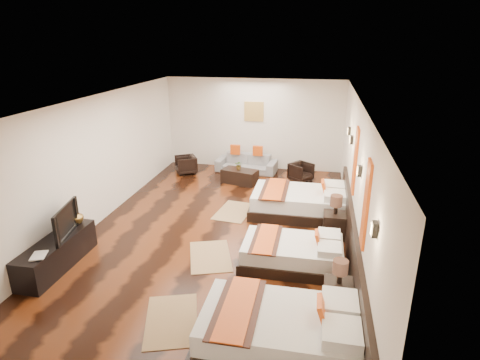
% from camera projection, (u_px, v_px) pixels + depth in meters
% --- Properties ---
extents(floor, '(5.50, 9.50, 0.01)m').
position_uv_depth(floor, '(217.00, 234.00, 8.56)').
color(floor, black).
rests_on(floor, ground).
extents(ceiling, '(5.50, 9.50, 0.01)m').
position_uv_depth(ceiling, '(214.00, 102.00, 7.62)').
color(ceiling, white).
rests_on(ceiling, floor).
extents(back_wall, '(5.50, 0.01, 2.80)m').
position_uv_depth(back_wall, '(254.00, 124.00, 12.47)').
color(back_wall, silver).
rests_on(back_wall, floor).
extents(left_wall, '(0.01, 9.50, 2.80)m').
position_uv_depth(left_wall, '(91.00, 164.00, 8.59)').
color(left_wall, silver).
rests_on(left_wall, floor).
extents(right_wall, '(0.01, 9.50, 2.80)m').
position_uv_depth(right_wall, '(356.00, 181.00, 7.58)').
color(right_wall, silver).
rests_on(right_wall, floor).
extents(headboard_panel, '(0.08, 6.60, 0.90)m').
position_uv_depth(headboard_panel, '(352.00, 245.00, 7.17)').
color(headboard_panel, black).
rests_on(headboard_panel, floor).
extents(bed_near, '(2.20, 1.38, 0.84)m').
position_uv_depth(bed_near, '(282.00, 331.00, 5.31)').
color(bed_near, black).
rests_on(bed_near, floor).
extents(bed_mid, '(1.87, 1.17, 0.71)m').
position_uv_depth(bed_mid, '(294.00, 253.00, 7.32)').
color(bed_mid, black).
rests_on(bed_mid, floor).
extents(bed_far, '(2.28, 1.43, 0.87)m').
position_uv_depth(bed_far, '(301.00, 202.00, 9.42)').
color(bed_far, black).
rests_on(bed_far, floor).
extents(nightstand_a, '(0.43, 0.43, 0.86)m').
position_uv_depth(nightstand_a, '(338.00, 293.00, 6.08)').
color(nightstand_a, black).
rests_on(nightstand_a, floor).
extents(nightstand_b, '(0.47, 0.47, 0.92)m').
position_uv_depth(nightstand_b, '(335.00, 222.00, 8.34)').
color(nightstand_b, black).
rests_on(nightstand_b, floor).
extents(jute_mat_near, '(1.09, 1.37, 0.01)m').
position_uv_depth(jute_mat_near, '(172.00, 320.00, 5.94)').
color(jute_mat_near, '#96744C').
rests_on(jute_mat_near, floor).
extents(jute_mat_mid, '(1.10, 1.38, 0.01)m').
position_uv_depth(jute_mat_mid, '(210.00, 256.00, 7.66)').
color(jute_mat_mid, '#96744C').
rests_on(jute_mat_mid, floor).
extents(jute_mat_far, '(0.90, 1.29, 0.01)m').
position_uv_depth(jute_mat_far, '(234.00, 211.00, 9.64)').
color(jute_mat_far, '#96744C').
rests_on(jute_mat_far, floor).
extents(tv_console, '(0.50, 1.80, 0.55)m').
position_uv_depth(tv_console, '(57.00, 253.00, 7.24)').
color(tv_console, black).
rests_on(tv_console, floor).
extents(tv, '(0.33, 1.01, 0.58)m').
position_uv_depth(tv, '(61.00, 221.00, 7.21)').
color(tv, black).
rests_on(tv, tv_console).
extents(book, '(0.32, 0.37, 0.03)m').
position_uv_depth(book, '(31.00, 256.00, 6.58)').
color(book, black).
rests_on(book, tv_console).
extents(figurine, '(0.38, 0.38, 0.30)m').
position_uv_depth(figurine, '(75.00, 216.00, 7.72)').
color(figurine, brown).
rests_on(figurine, tv_console).
extents(sofa, '(1.91, 0.90, 0.54)m').
position_uv_depth(sofa, '(246.00, 163.00, 12.42)').
color(sofa, gray).
rests_on(sofa, floor).
extents(armchair_left, '(0.81, 0.81, 0.55)m').
position_uv_depth(armchair_left, '(186.00, 165.00, 12.27)').
color(armchair_left, black).
rests_on(armchair_left, floor).
extents(armchair_right, '(0.81, 0.80, 0.53)m').
position_uv_depth(armchair_right, '(301.00, 172.00, 11.64)').
color(armchair_right, black).
rests_on(armchair_right, floor).
extents(coffee_table, '(1.10, 0.75, 0.40)m').
position_uv_depth(coffee_table, '(240.00, 176.00, 11.47)').
color(coffee_table, black).
rests_on(coffee_table, floor).
extents(table_plant, '(0.23, 0.20, 0.25)m').
position_uv_depth(table_plant, '(239.00, 165.00, 11.40)').
color(table_plant, '#2C6020').
rests_on(table_plant, coffee_table).
extents(orange_panel_a, '(0.04, 0.40, 1.30)m').
position_uv_depth(orange_panel_a, '(366.00, 205.00, 5.73)').
color(orange_panel_a, '#D86014').
rests_on(orange_panel_a, right_wall).
extents(orange_panel_b, '(0.04, 0.40, 1.30)m').
position_uv_depth(orange_panel_b, '(355.00, 161.00, 7.76)').
color(orange_panel_b, '#D86014').
rests_on(orange_panel_b, right_wall).
extents(sconce_near, '(0.07, 0.12, 0.18)m').
position_uv_depth(sconce_near, '(374.00, 229.00, 4.66)').
color(sconce_near, black).
rests_on(sconce_near, right_wall).
extents(sconce_mid, '(0.07, 0.12, 0.18)m').
position_uv_depth(sconce_mid, '(359.00, 171.00, 6.70)').
color(sconce_mid, black).
rests_on(sconce_mid, right_wall).
extents(sconce_far, '(0.07, 0.12, 0.18)m').
position_uv_depth(sconce_far, '(351.00, 140.00, 8.73)').
color(sconce_far, black).
rests_on(sconce_far, right_wall).
extents(sconce_lounge, '(0.07, 0.12, 0.18)m').
position_uv_depth(sconce_lounge, '(349.00, 131.00, 9.56)').
color(sconce_lounge, black).
rests_on(sconce_lounge, right_wall).
extents(gold_artwork, '(0.60, 0.04, 0.60)m').
position_uv_depth(gold_artwork, '(254.00, 112.00, 12.32)').
color(gold_artwork, '#AD873F').
rests_on(gold_artwork, back_wall).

